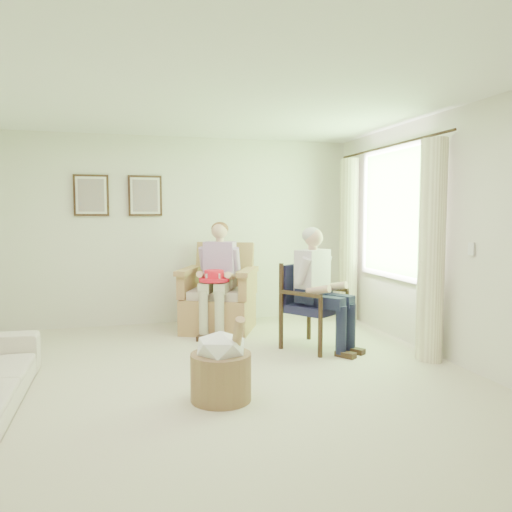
{
  "coord_description": "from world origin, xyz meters",
  "views": [
    {
      "loc": [
        -0.77,
        -4.28,
        1.54
      ],
      "look_at": [
        0.72,
        1.25,
        1.05
      ],
      "focal_mm": 35.0,
      "sensor_mm": 36.0,
      "label": 1
    }
  ],
  "objects_px": {
    "wood_armchair": "(312,302)",
    "person_wicker": "(220,269)",
    "wicker_armchair": "(218,303)",
    "person_dark": "(317,280)",
    "red_hat": "(214,277)",
    "hatbox": "(221,366)"
  },
  "relations": [
    {
      "from": "wicker_armchair",
      "to": "hatbox",
      "type": "xyz_separation_m",
      "value": [
        -0.44,
        -2.47,
        -0.08
      ]
    },
    {
      "from": "wicker_armchair",
      "to": "person_dark",
      "type": "height_order",
      "value": "person_dark"
    },
    {
      "from": "wood_armchair",
      "to": "red_hat",
      "type": "relative_size",
      "value": 2.54
    },
    {
      "from": "wicker_armchair",
      "to": "red_hat",
      "type": "xyz_separation_m",
      "value": [
        -0.11,
        -0.33,
        0.38
      ]
    },
    {
      "from": "wicker_armchair",
      "to": "red_hat",
      "type": "height_order",
      "value": "wicker_armchair"
    },
    {
      "from": "wood_armchair",
      "to": "hatbox",
      "type": "bearing_deg",
      "value": -168.75
    },
    {
      "from": "wood_armchair",
      "to": "hatbox",
      "type": "height_order",
      "value": "wood_armchair"
    },
    {
      "from": "wicker_armchair",
      "to": "wood_armchair",
      "type": "xyz_separation_m",
      "value": [
        0.9,
        -1.07,
        0.16
      ]
    },
    {
      "from": "red_hat",
      "to": "person_wicker",
      "type": "bearing_deg",
      "value": 58.29
    },
    {
      "from": "wood_armchair",
      "to": "person_dark",
      "type": "distance_m",
      "value": 0.31
    },
    {
      "from": "person_dark",
      "to": "red_hat",
      "type": "bearing_deg",
      "value": 103.35
    },
    {
      "from": "hatbox",
      "to": "person_wicker",
      "type": "bearing_deg",
      "value": 79.19
    },
    {
      "from": "person_wicker",
      "to": "red_hat",
      "type": "relative_size",
      "value": 3.74
    },
    {
      "from": "hatbox",
      "to": "person_dark",
      "type": "bearing_deg",
      "value": 42.67
    },
    {
      "from": "wicker_armchair",
      "to": "person_dark",
      "type": "distance_m",
      "value": 1.58
    },
    {
      "from": "wood_armchair",
      "to": "person_wicker",
      "type": "xyz_separation_m",
      "value": [
        -0.9,
        0.92,
        0.31
      ]
    },
    {
      "from": "person_dark",
      "to": "hatbox",
      "type": "bearing_deg",
      "value": -172.19
    },
    {
      "from": "wicker_armchair",
      "to": "red_hat",
      "type": "relative_size",
      "value": 3.06
    },
    {
      "from": "wood_armchair",
      "to": "person_wicker",
      "type": "bearing_deg",
      "value": 99.47
    },
    {
      "from": "wicker_armchair",
      "to": "person_wicker",
      "type": "height_order",
      "value": "person_wicker"
    },
    {
      "from": "person_wicker",
      "to": "red_hat",
      "type": "distance_m",
      "value": 0.22
    },
    {
      "from": "person_dark",
      "to": "red_hat",
      "type": "distance_m",
      "value": 1.35
    }
  ]
}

